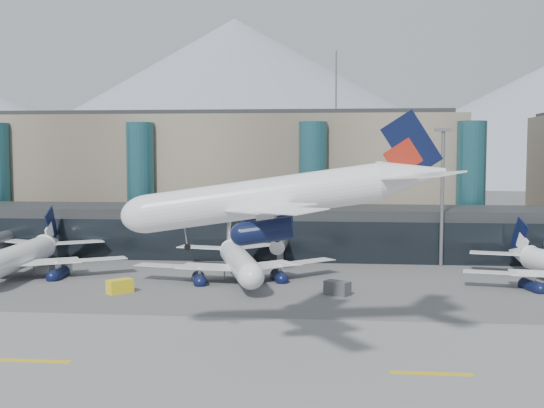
{
  "coord_description": "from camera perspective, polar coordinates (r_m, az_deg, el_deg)",
  "views": [
    {
      "loc": [
        11.06,
        -80.3,
        21.47
      ],
      "look_at": [
        -0.11,
        32.0,
        12.62
      ],
      "focal_mm": 45.0,
      "sensor_mm": 36.0,
      "label": 1
    }
  ],
  "objects": [
    {
      "name": "runway_strip",
      "position": [
        69.62,
        -3.85,
        -13.47
      ],
      "size": [
        400.0,
        40.0,
        0.04
      ],
      "primitive_type": "cube",
      "color": "slate",
      "rests_on": "ground"
    },
    {
      "name": "hero_jet",
      "position": [
        72.48,
        1.95,
        1.61
      ],
      "size": [
        35.81,
        36.44,
        11.76
      ],
      "rotation": [
        0.0,
        -0.14,
        0.07
      ],
      "color": "white",
      "rests_on": "ground"
    },
    {
      "name": "runway_markings",
      "position": [
        69.61,
        -3.85,
        -13.45
      ],
      "size": [
        128.0,
        1.0,
        0.02
      ],
      "color": "gold",
      "rests_on": "ground"
    },
    {
      "name": "mountain_ridge",
      "position": [
        460.97,
        6.34,
        7.47
      ],
      "size": [
        910.0,
        400.0,
        110.0
      ],
      "color": "gray",
      "rests_on": "ground"
    },
    {
      "name": "ground",
      "position": [
        83.86,
        -2.12,
        -10.36
      ],
      "size": [
        900.0,
        900.0,
        0.0
      ],
      "primitive_type": "plane",
      "color": "#515154",
      "rests_on": "ground"
    },
    {
      "name": "teal_towers",
      "position": [
        156.67,
        -3.9,
        1.74
      ],
      "size": [
        116.4,
        19.4,
        46.0
      ],
      "color": "#225761",
      "rests_on": "ground"
    },
    {
      "name": "jet_parked_left",
      "position": [
        126.48,
        -19.98,
        -3.45
      ],
      "size": [
        37.81,
        37.11,
        12.2
      ],
      "rotation": [
        0.0,
        0.0,
        1.64
      ],
      "color": "white",
      "rests_on": "ground"
    },
    {
      "name": "veh_a",
      "position": [
        125.54,
        -17.25,
        -5.13
      ],
      "size": [
        3.58,
        2.25,
        1.91
      ],
      "primitive_type": "cube",
      "rotation": [
        0.0,
        0.0,
        -0.1
      ],
      "color": "silver",
      "rests_on": "ground"
    },
    {
      "name": "jet_parked_mid",
      "position": [
        115.27,
        -2.94,
        -4.06
      ],
      "size": [
        34.37,
        35.83,
        11.5
      ],
      "rotation": [
        0.0,
        0.0,
        1.85
      ],
      "color": "white",
      "rests_on": "ground"
    },
    {
      "name": "veh_h",
      "position": [
        106.14,
        -12.61,
        -6.73
      ],
      "size": [
        4.03,
        4.05,
        2.07
      ],
      "primitive_type": "cube",
      "rotation": [
        0.0,
        0.0,
        0.79
      ],
      "color": "yellow",
      "rests_on": "ground"
    },
    {
      "name": "concourse",
      "position": [
        139.46,
        1.09,
        -2.31
      ],
      "size": [
        170.0,
        27.0,
        10.0
      ],
      "color": "black",
      "rests_on": "ground"
    },
    {
      "name": "lightmast_mid",
      "position": [
        129.89,
        14.06,
        1.24
      ],
      "size": [
        3.0,
        1.2,
        25.6
      ],
      "color": "slate",
      "rests_on": "ground"
    },
    {
      "name": "terminal_main",
      "position": [
        174.19,
        -6.27,
        2.47
      ],
      "size": [
        130.0,
        30.0,
        31.0
      ],
      "color": "gray",
      "rests_on": "ground"
    },
    {
      "name": "veh_c",
      "position": [
        102.73,
        5.49,
        -7.01
      ],
      "size": [
        4.21,
        3.66,
        2.08
      ],
      "primitive_type": "cube",
      "rotation": [
        0.0,
        0.0,
        -0.56
      ],
      "color": "#454549",
      "rests_on": "ground"
    }
  ]
}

